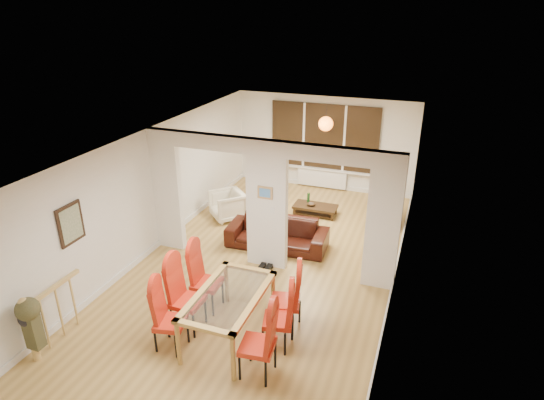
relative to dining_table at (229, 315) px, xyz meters
The scene contains 24 objects.
floor 2.29m from the dining_table, 95.56° to the left, with size 5.00×9.00×0.01m, color #AF8946.
room_walls 2.43m from the dining_table, 95.56° to the left, with size 5.00×9.00×2.60m, color silver, non-canonical shape.
divider_wall 2.43m from the dining_table, 95.56° to the left, with size 5.00×0.18×2.60m, color white.
bay_window_blinds 6.78m from the dining_table, 91.88° to the left, with size 3.00×0.08×1.80m, color black.
radiator 6.65m from the dining_table, 91.89° to the left, with size 1.40×0.08×0.50m, color white.
pendant_light 5.82m from the dining_table, 89.16° to the left, with size 0.36×0.36×0.36m, color orange.
stair_newel 2.65m from the dining_table, 158.92° to the right, with size 0.40×1.20×1.10m, color tan, non-canonical shape.
wall_poster 2.95m from the dining_table, behind, with size 0.04×0.52×0.67m, color gray.
pillar_photo 2.47m from the dining_table, 95.82° to the left, with size 0.30×0.03×0.25m, color #4C8CD8.
dining_table is the anchor object (origin of this frame).
dining_chair_la 0.91m from the dining_table, 144.10° to the right, with size 0.43×0.43×1.08m, color #B32412, non-canonical shape.
dining_chair_lb 0.74m from the dining_table, behind, with size 0.47×0.47×1.19m, color #B32412, non-canonical shape.
dining_chair_lc 0.89m from the dining_table, 140.60° to the left, with size 0.46×0.46×1.15m, color #B32412, non-canonical shape.
dining_chair_ra 0.93m from the dining_table, 39.54° to the right, with size 0.47×0.47×1.17m, color #B32412, non-canonical shape.
dining_chair_rb 0.79m from the dining_table, ahead, with size 0.43×0.43×1.08m, color #B32412, non-canonical shape.
dining_chair_rc 0.92m from the dining_table, 35.20° to the left, with size 0.46×0.46×1.14m, color #B32412, non-canonical shape.
sofa 3.02m from the dining_table, 95.21° to the left, with size 2.15×0.84×0.63m, color black.
armchair 4.35m from the dining_table, 115.63° to the left, with size 0.74×0.76×0.69m, color beige.
person 4.76m from the dining_table, 107.07° to the left, with size 0.39×0.60×1.63m, color black.
television 5.34m from the dining_table, 71.07° to the left, with size 0.14×1.06×0.61m, color black.
coffee_table 4.87m from the dining_table, 89.10° to the left, with size 1.06×0.53×0.24m, color #312011, non-canonical shape.
bottle 4.97m from the dining_table, 91.56° to the left, with size 0.07×0.07×0.28m, color #143F19.
bowl 4.83m from the dining_table, 90.31° to the left, with size 0.21×0.21×0.05m, color #312011.
shoes 2.04m from the dining_table, 94.94° to the left, with size 0.24×0.26×0.10m, color black, non-canonical shape.
Camera 1 is at (2.82, -7.43, 4.85)m, focal length 30.00 mm.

